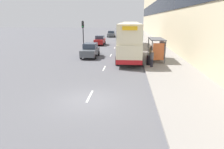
% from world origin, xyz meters
% --- Properties ---
extents(ground_plane, '(220.00, 220.00, 0.00)m').
position_xyz_m(ground_plane, '(0.00, 0.00, 0.00)').
color(ground_plane, '#515156').
extents(pavement, '(5.00, 93.00, 0.14)m').
position_xyz_m(pavement, '(6.50, 38.50, 0.07)').
color(pavement, gray).
rests_on(pavement, ground_plane).
extents(terrace_facade, '(3.10, 93.00, 17.05)m').
position_xyz_m(terrace_facade, '(10.49, 38.50, 8.52)').
color(terrace_facade, '#C6B793').
rests_on(terrace_facade, ground_plane).
extents(lane_mark_0, '(0.12, 2.00, 0.01)m').
position_xyz_m(lane_mark_0, '(0.00, 0.69, 0.01)').
color(lane_mark_0, silver).
rests_on(lane_mark_0, ground_plane).
extents(lane_mark_1, '(0.12, 2.00, 0.01)m').
position_xyz_m(lane_mark_1, '(0.00, 8.30, 0.01)').
color(lane_mark_1, silver).
rests_on(lane_mark_1, ground_plane).
extents(lane_mark_2, '(0.12, 2.00, 0.01)m').
position_xyz_m(lane_mark_2, '(0.00, 15.91, 0.01)').
color(lane_mark_2, silver).
rests_on(lane_mark_2, ground_plane).
extents(lane_mark_3, '(0.12, 2.00, 0.01)m').
position_xyz_m(lane_mark_3, '(0.00, 23.52, 0.01)').
color(lane_mark_3, silver).
rests_on(lane_mark_3, ground_plane).
extents(lane_mark_4, '(0.12, 2.00, 0.01)m').
position_xyz_m(lane_mark_4, '(0.00, 31.13, 0.01)').
color(lane_mark_4, silver).
rests_on(lane_mark_4, ground_plane).
extents(lane_mark_5, '(0.12, 2.00, 0.01)m').
position_xyz_m(lane_mark_5, '(0.00, 38.74, 0.01)').
color(lane_mark_5, silver).
rests_on(lane_mark_5, ground_plane).
extents(lane_mark_6, '(0.12, 2.00, 0.01)m').
position_xyz_m(lane_mark_6, '(0.00, 46.35, 0.01)').
color(lane_mark_6, silver).
rests_on(lane_mark_6, ground_plane).
extents(bus_shelter, '(1.60, 4.20, 2.48)m').
position_xyz_m(bus_shelter, '(5.77, 12.15, 1.88)').
color(bus_shelter, '#4C4C51').
rests_on(bus_shelter, ground_plane).
extents(double_decker_bus_near, '(2.85, 10.63, 4.30)m').
position_xyz_m(double_decker_bus_near, '(2.47, 13.14, 2.28)').
color(double_decker_bus_near, beige).
rests_on(double_decker_bus_near, ground_plane).
extents(double_decker_bus_ahead, '(2.85, 11.32, 4.30)m').
position_xyz_m(double_decker_bus_ahead, '(2.64, 25.66, 2.29)').
color(double_decker_bus_ahead, beige).
rests_on(double_decker_bus_ahead, ground_plane).
extents(car_0, '(2.02, 4.33, 1.78)m').
position_xyz_m(car_0, '(-2.53, 14.31, 0.88)').
color(car_0, '#4C5156').
rests_on(car_0, ground_plane).
extents(car_1, '(2.09, 4.41, 1.71)m').
position_xyz_m(car_1, '(-2.52, 45.96, 0.85)').
color(car_1, '#4C5156').
rests_on(car_1, ground_plane).
extents(car_2, '(1.92, 4.20, 1.78)m').
position_xyz_m(car_2, '(-3.13, 27.28, 0.88)').
color(car_2, maroon).
rests_on(car_2, ground_plane).
extents(pedestrian_at_shelter, '(0.33, 0.33, 1.66)m').
position_xyz_m(pedestrian_at_shelter, '(4.72, 8.69, 0.99)').
color(pedestrian_at_shelter, '#23232D').
rests_on(pedestrian_at_shelter, ground_plane).
extents(pedestrian_1, '(0.35, 0.35, 1.79)m').
position_xyz_m(pedestrian_1, '(4.86, 11.12, 1.06)').
color(pedestrian_1, '#23232D').
rests_on(pedestrian_1, ground_plane).
extents(litter_bin, '(0.55, 0.55, 1.05)m').
position_xyz_m(litter_bin, '(4.55, 9.62, 0.67)').
color(litter_bin, black).
rests_on(litter_bin, ground_plane).
extents(traffic_light_far_kerb, '(0.30, 0.32, 4.57)m').
position_xyz_m(traffic_light_far_kerb, '(-4.40, 18.79, 3.09)').
color(traffic_light_far_kerb, black).
rests_on(traffic_light_far_kerb, ground_plane).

